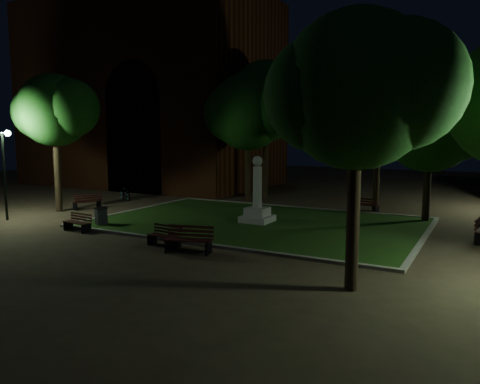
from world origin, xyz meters
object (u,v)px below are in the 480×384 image
object	(u,v)px
bench_west_near	(78,223)
bicycle	(125,194)
trash_bin	(101,217)
bench_left_side	(87,202)
monument	(257,204)
bench_near_right	(189,240)
bench_near_left	(165,236)
bench_far_side	(365,206)

from	to	relation	value
bench_west_near	bicycle	world-z (taller)	bicycle
bench_west_near	trash_bin	xyz separation A→B (m)	(0.06, 1.35, 0.06)
bench_left_side	trash_bin	bearing A→B (deg)	75.77
monument	trash_bin	distance (m)	7.46
bench_near_right	bench_west_near	xyz separation A→B (m)	(-6.55, 0.79, -0.09)
monument	bench_left_side	distance (m)	10.52
bench_near_right	bicycle	distance (m)	14.59
monument	bench_near_left	distance (m)	5.93
bench_near_left	bicycle	size ratio (longest dim) A/B	0.92
bench_near_right	bicycle	xyz separation A→B (m)	(-11.35, 9.16, -0.04)
bench_far_side	bicycle	bearing A→B (deg)	19.54
monument	bench_far_side	xyz separation A→B (m)	(3.85, 5.58, -0.56)
bench_near_left	bench_left_side	bearing A→B (deg)	157.09
monument	bench_near_left	world-z (taller)	monument
monument	bicycle	world-z (taller)	monument
bench_left_side	bench_far_side	bearing A→B (deg)	137.01
bench_near_right	bicycle	size ratio (longest dim) A/B	1.16
bench_far_side	monument	bearing A→B (deg)	64.93
bench_west_near	bench_far_side	size ratio (longest dim) A/B	0.93
bench_left_side	trash_bin	size ratio (longest dim) A/B	1.96
bench_near_right	trash_bin	distance (m)	6.84
bench_near_left	bench_west_near	size ratio (longest dim) A/B	1.01
trash_bin	bench_far_side	bearing A→B (deg)	43.74
bench_far_side	bench_near_left	bearing A→B (deg)	75.87
bench_left_side	bicycle	bearing A→B (deg)	-148.21
trash_bin	bench_near_left	bearing A→B (deg)	-18.71
monument	bench_near_left	size ratio (longest dim) A/B	2.15
bench_near_right	bench_west_near	world-z (taller)	bench_near_right
bench_west_near	bench_far_side	world-z (taller)	bench_far_side
bench_far_side	bench_near_right	bearing A→B (deg)	82.65
bench_near_right	bench_left_side	world-z (taller)	bench_near_right
bench_near_right	bicycle	world-z (taller)	bench_near_right
bench_left_side	bicycle	world-z (taller)	bench_left_side
monument	bench_west_near	distance (m)	8.32
bench_left_side	trash_bin	world-z (taller)	bench_left_side
bench_near_left	bench_far_side	world-z (taller)	bench_far_side
bench_near_right	bench_west_near	size ratio (longest dim) A/B	1.27
bench_west_near	bench_left_side	distance (m)	6.18
bench_left_side	bicycle	distance (m)	3.88
trash_bin	bench_west_near	bearing A→B (deg)	-92.36
bicycle	bench_far_side	bearing A→B (deg)	-53.63
bench_left_side	trash_bin	distance (m)	5.31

